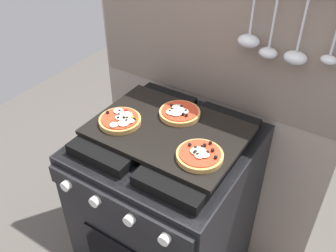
{
  "coord_description": "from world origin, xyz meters",
  "views": [
    {
      "loc": [
        0.57,
        -0.89,
        1.72
      ],
      "look_at": [
        0.0,
        0.0,
        0.93
      ],
      "focal_mm": 39.54,
      "sensor_mm": 36.0,
      "label": 1
    }
  ],
  "objects_px": {
    "stove": "(168,214)",
    "baking_tray": "(168,130)",
    "pizza_left": "(121,120)",
    "pizza_center": "(179,112)",
    "pizza_right": "(200,155)"
  },
  "relations": [
    {
      "from": "baking_tray",
      "to": "pizza_right",
      "type": "height_order",
      "value": "pizza_right"
    },
    {
      "from": "stove",
      "to": "baking_tray",
      "type": "distance_m",
      "value": 0.46
    },
    {
      "from": "stove",
      "to": "pizza_center",
      "type": "xyz_separation_m",
      "value": [
        -0.01,
        0.09,
        0.48
      ]
    },
    {
      "from": "pizza_left",
      "to": "pizza_center",
      "type": "xyz_separation_m",
      "value": [
        0.15,
        0.16,
        -0.0
      ]
    },
    {
      "from": "pizza_right",
      "to": "pizza_center",
      "type": "distance_m",
      "value": 0.25
    },
    {
      "from": "pizza_left",
      "to": "pizza_right",
      "type": "bearing_deg",
      "value": -2.09
    },
    {
      "from": "stove",
      "to": "pizza_left",
      "type": "bearing_deg",
      "value": -158.44
    },
    {
      "from": "pizza_right",
      "to": "pizza_center",
      "type": "height_order",
      "value": "same"
    },
    {
      "from": "pizza_center",
      "to": "pizza_left",
      "type": "bearing_deg",
      "value": -134.76
    },
    {
      "from": "pizza_right",
      "to": "stove",
      "type": "bearing_deg",
      "value": 156.0
    },
    {
      "from": "stove",
      "to": "pizza_right",
      "type": "height_order",
      "value": "pizza_right"
    },
    {
      "from": "baking_tray",
      "to": "pizza_left",
      "type": "xyz_separation_m",
      "value": [
        -0.16,
        -0.07,
        0.02
      ]
    },
    {
      "from": "pizza_right",
      "to": "pizza_center",
      "type": "xyz_separation_m",
      "value": [
        -0.18,
        0.17,
        -0.0
      ]
    },
    {
      "from": "baking_tray",
      "to": "stove",
      "type": "bearing_deg",
      "value": -90.0
    },
    {
      "from": "pizza_left",
      "to": "pizza_right",
      "type": "height_order",
      "value": "same"
    }
  ]
}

